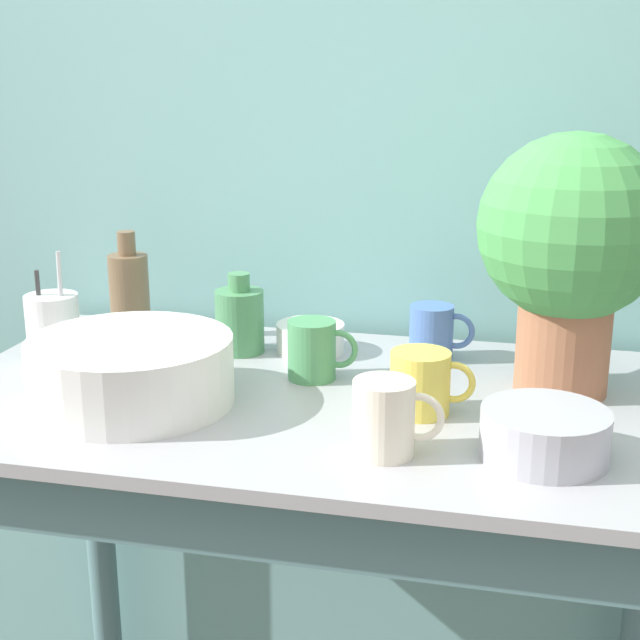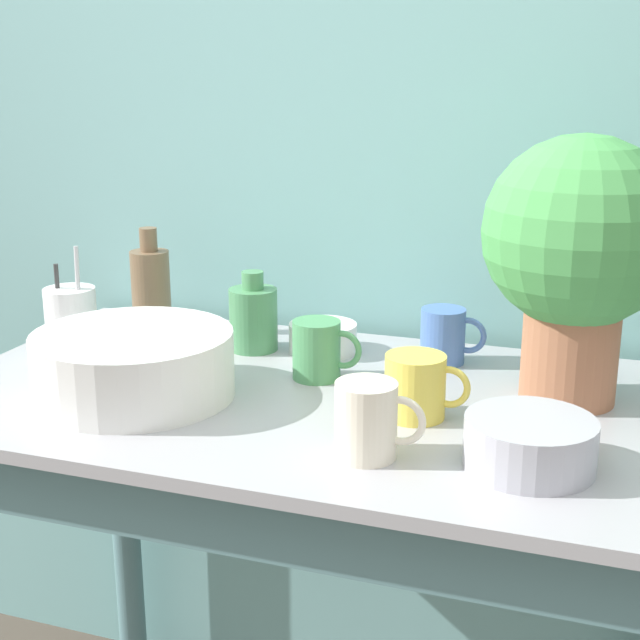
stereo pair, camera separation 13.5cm
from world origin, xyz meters
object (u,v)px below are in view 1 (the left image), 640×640
at_px(bottle_short, 240,319).
at_px(utensil_cup, 53,329).
at_px(potted_plant, 571,241).
at_px(bottle_tall, 129,293).
at_px(mug_blue, 433,332).
at_px(mug_yellow, 422,383).
at_px(mug_cream, 386,418).
at_px(mug_green, 313,350).
at_px(bowl_wash_large, 131,371).
at_px(bowl_small_enamel_white, 310,338).
at_px(bowl_small_steel, 545,434).

distance_m(bottle_short, utensil_cup, 0.32).
distance_m(potted_plant, utensil_cup, 0.86).
xyz_separation_m(bottle_tall, utensil_cup, (-0.06, -0.17, -0.02)).
bearing_deg(bottle_short, mug_blue, 6.42).
bearing_deg(mug_yellow, mug_cream, -100.51).
bearing_deg(mug_green, potted_plant, 4.74).
height_order(mug_blue, utensil_cup, utensil_cup).
distance_m(mug_yellow, utensil_cup, 0.64).
bearing_deg(bottle_short, potted_plant, -7.89).
distance_m(bowl_wash_large, utensil_cup, 0.25).
relative_size(mug_yellow, bowl_small_enamel_white, 1.03).
relative_size(bowl_wash_large, mug_blue, 2.72).
bearing_deg(bowl_small_enamel_white, bowl_wash_large, -123.60).
xyz_separation_m(mug_yellow, bowl_small_steel, (0.17, -0.12, -0.01)).
bearing_deg(bowl_wash_large, mug_yellow, 7.72).
relative_size(bowl_wash_large, mug_yellow, 2.46).
height_order(bowl_wash_large, bowl_small_enamel_white, bowl_wash_large).
distance_m(mug_yellow, mug_blue, 0.26).
relative_size(mug_green, bowl_small_steel, 0.69).
bearing_deg(potted_plant, bottle_short, 172.11).
bearing_deg(utensil_cup, bowl_small_steel, -14.24).
height_order(bottle_tall, utensil_cup, bottle_tall).
distance_m(bowl_wash_large, bottle_short, 0.29).
relative_size(mug_green, utensil_cup, 0.59).
bearing_deg(bowl_wash_large, potted_plant, 17.69).
distance_m(mug_blue, bowl_small_enamel_white, 0.22).
xyz_separation_m(mug_yellow, mug_cream, (-0.03, -0.15, 0.00)).
distance_m(mug_yellow, bowl_small_steel, 0.21).
xyz_separation_m(bowl_small_enamel_white, utensil_cup, (-0.41, -0.16, 0.04)).
bearing_deg(potted_plant, mug_cream, -127.72).
height_order(bowl_wash_large, mug_blue, bowl_wash_large).
relative_size(potted_plant, bowl_small_enamel_white, 3.32).
bearing_deg(bowl_small_steel, mug_cream, -170.23).
bearing_deg(mug_cream, bowl_small_enamel_white, 116.37).
distance_m(mug_green, mug_cream, 0.31).
height_order(bottle_short, mug_yellow, bottle_short).
xyz_separation_m(bowl_wash_large, bottle_short, (0.08, 0.28, 0.01)).
height_order(bowl_wash_large, bottle_short, bottle_short).
relative_size(mug_blue, utensil_cup, 0.58).
xyz_separation_m(potted_plant, mug_green, (-0.39, -0.03, -0.19)).
height_order(mug_yellow, utensil_cup, utensil_cup).
distance_m(mug_green, mug_yellow, 0.22).
relative_size(mug_yellow, mug_blue, 1.11).
bearing_deg(bottle_short, bottle_tall, 169.88).
distance_m(bottle_tall, utensil_cup, 0.18).
relative_size(potted_plant, bottle_tall, 2.00).
distance_m(potted_plant, mug_cream, 0.42).
xyz_separation_m(mug_green, mug_blue, (0.18, 0.15, -0.00)).
distance_m(bowl_wash_large, bowl_small_steel, 0.61).
xyz_separation_m(potted_plant, utensil_cup, (-0.84, -0.06, -0.18)).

